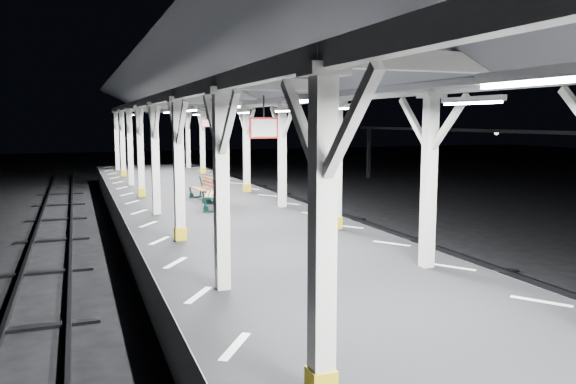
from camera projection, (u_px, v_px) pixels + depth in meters
ground at (291, 298)px, 12.03m from camera, size 120.00×120.00×0.00m
platform at (291, 275)px, 11.97m from camera, size 6.00×50.00×1.00m
hazard_stripes_left at (176, 263)px, 11.04m from camera, size 1.00×48.00×0.01m
hazard_stripes_right at (392, 244)px, 12.77m from camera, size 1.00×48.00×0.01m
track_left at (37, 324)px, 10.26m from camera, size 2.20×60.00×0.16m
track_right at (481, 272)px, 13.78m from camera, size 2.20×60.00×0.16m
canopy at (292, 82)px, 11.44m from camera, size 5.40×49.00×4.65m
bench_mid at (217, 193)px, 17.83m from camera, size 1.05×1.78×0.91m
bench_far at (205, 188)px, 19.70m from camera, size 0.71×1.52×0.79m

